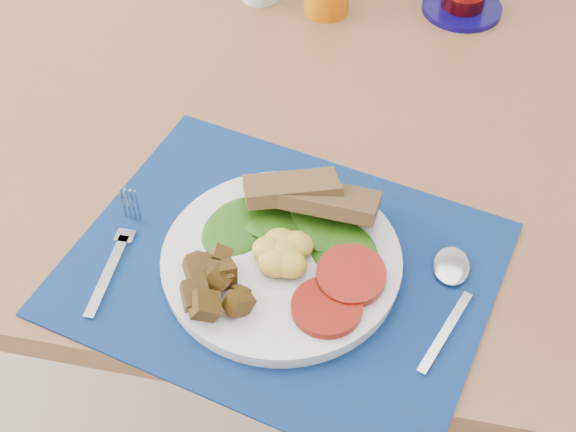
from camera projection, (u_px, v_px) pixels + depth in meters
The scene contains 6 objects.
table at pixel (375, 166), 1.23m from camera, with size 1.40×0.90×0.75m.
chair_far at pixel (366, 13), 1.75m from camera, with size 0.49×0.48×1.03m.
placemat at pixel (282, 268), 0.99m from camera, with size 0.50×0.39×0.00m, color black.
breakfast_plate at pixel (276, 258), 0.97m from camera, with size 0.29×0.29×0.07m.
fork at pixel (119, 250), 1.00m from camera, with size 0.02×0.18×0.00m.
spoon at pixel (450, 286), 0.97m from camera, with size 0.06×0.19×0.01m.
Camera 1 is at (0.05, -0.69, 1.53)m, focal length 50.00 mm.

